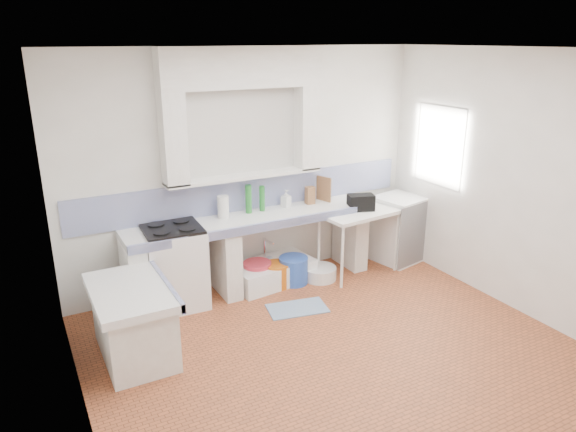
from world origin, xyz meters
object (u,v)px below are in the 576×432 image
fridge (398,229)px  side_table (358,242)px  sink (272,273)px  stove (175,268)px

fridge → side_table: bearing=175.6°
sink → side_table: side_table is taller
stove → fridge: stove is taller
sink → fridge: bearing=-11.8°
side_table → fridge: (0.73, 0.10, 0.02)m
stove → fridge: 3.04m
side_table → sink: bearing=160.7°
stove → fridge: bearing=-0.0°
fridge → stove: bearing=164.8°
stove → side_table: bearing=-3.4°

